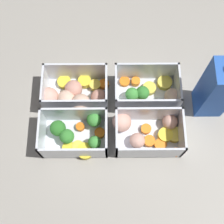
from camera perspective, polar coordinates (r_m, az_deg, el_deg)
The scene contains 6 objects.
ground_plane at distance 0.79m, azimuth 0.00°, elevation -0.68°, with size 4.00×4.00×0.00m, color gray.
container_near_left at distance 0.75m, azimuth -6.51°, elevation -4.10°, with size 0.16×0.12×0.08m.
container_near_right at distance 0.76m, azimuth 6.42°, elevation -3.59°, with size 0.18×0.11×0.08m.
container_far_left at distance 0.79m, azimuth -6.82°, elevation 3.29°, with size 0.19×0.13×0.08m.
container_far_right at distance 0.79m, azimuth 6.82°, elevation 3.82°, with size 0.17×0.11×0.08m.
juice_carton at distance 0.75m, azimuth 18.78°, elevation 3.97°, with size 0.07×0.07×0.20m.
Camera 1 is at (-0.00, -0.26, 0.75)m, focal length 50.00 mm.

